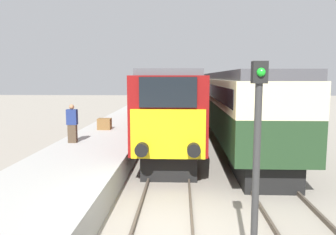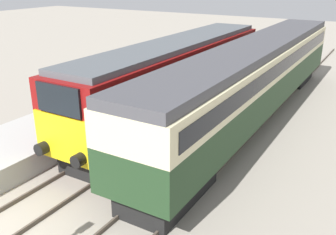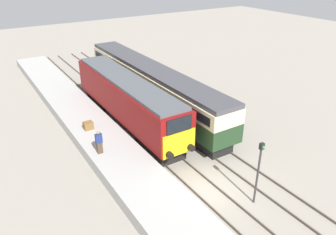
% 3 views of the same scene
% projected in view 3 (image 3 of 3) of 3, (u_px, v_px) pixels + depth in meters
% --- Properties ---
extents(ground_plane, '(120.00, 120.00, 0.00)m').
position_uv_depth(ground_plane, '(208.00, 192.00, 19.75)').
color(ground_plane, gray).
extents(platform_left, '(3.50, 50.00, 0.87)m').
position_uv_depth(platform_left, '(105.00, 143.00, 24.04)').
color(platform_left, '#A8A8A3').
rests_on(platform_left, ground_plane).
extents(rails_near_track, '(1.51, 60.00, 0.14)m').
position_uv_depth(rails_near_track, '(164.00, 153.00, 23.51)').
color(rails_near_track, '#4C4238').
rests_on(rails_near_track, ground_plane).
extents(rails_far_track, '(1.50, 60.00, 0.14)m').
position_uv_depth(rails_far_track, '(202.00, 141.00, 25.14)').
color(rails_far_track, '#4C4238').
rests_on(rails_far_track, ground_plane).
extents(locomotive, '(2.70, 15.80, 4.00)m').
position_uv_depth(locomotive, '(127.00, 99.00, 26.95)').
color(locomotive, black).
rests_on(locomotive, ground_plane).
extents(passenger_carriage, '(2.75, 21.27, 3.95)m').
position_uv_depth(passenger_carriage, '(151.00, 82.00, 29.99)').
color(passenger_carriage, black).
rests_on(passenger_carriage, ground_plane).
extents(person_on_platform, '(0.44, 0.26, 1.67)m').
position_uv_depth(person_on_platform, '(99.00, 142.00, 21.72)').
color(person_on_platform, '#473828').
rests_on(person_on_platform, platform_left).
extents(signal_post, '(0.24, 0.28, 3.96)m').
position_uv_depth(signal_post, '(259.00, 169.00, 17.91)').
color(signal_post, '#333333').
rests_on(signal_post, ground_plane).
extents(luggage_crate, '(0.70, 0.56, 0.60)m').
position_uv_depth(luggage_crate, '(88.00, 126.00, 25.00)').
color(luggage_crate, brown).
rests_on(luggage_crate, platform_left).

